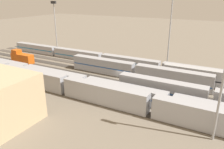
# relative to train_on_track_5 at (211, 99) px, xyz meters

# --- Properties ---
(ground_plane) EXTENTS (400.00, 400.00, 0.00)m
(ground_plane) POSITION_rel_train_on_track_5_xyz_m (28.39, -7.50, -2.61)
(ground_plane) COLOR #756B5B
(track_bed_0) EXTENTS (140.00, 2.80, 0.12)m
(track_bed_0) POSITION_rel_train_on_track_5_xyz_m (28.39, -25.00, -2.55)
(track_bed_0) COLOR #4C443D
(track_bed_0) RESTS_ON ground_plane
(track_bed_1) EXTENTS (140.00, 2.80, 0.12)m
(track_bed_1) POSITION_rel_train_on_track_5_xyz_m (28.39, -20.00, -2.55)
(track_bed_1) COLOR #4C443D
(track_bed_1) RESTS_ON ground_plane
(track_bed_2) EXTENTS (140.00, 2.80, 0.12)m
(track_bed_2) POSITION_rel_train_on_track_5_xyz_m (28.39, -15.00, -2.55)
(track_bed_2) COLOR #4C443D
(track_bed_2) RESTS_ON ground_plane
(track_bed_3) EXTENTS (140.00, 2.80, 0.12)m
(track_bed_3) POSITION_rel_train_on_track_5_xyz_m (28.39, -10.00, -2.55)
(track_bed_3) COLOR #3D3833
(track_bed_3) RESTS_ON ground_plane
(track_bed_4) EXTENTS (140.00, 2.80, 0.12)m
(track_bed_4) POSITION_rel_train_on_track_5_xyz_m (28.39, -5.00, -2.55)
(track_bed_4) COLOR #3D3833
(track_bed_4) RESTS_ON ground_plane
(track_bed_5) EXTENTS (140.00, 2.80, 0.12)m
(track_bed_5) POSITION_rel_train_on_track_5_xyz_m (28.39, 0.00, -2.55)
(track_bed_5) COLOR #3D3833
(track_bed_5) RESTS_ON ground_plane
(track_bed_6) EXTENTS (140.00, 2.80, 0.12)m
(track_bed_6) POSITION_rel_train_on_track_5_xyz_m (28.39, 5.00, -2.55)
(track_bed_6) COLOR #4C443D
(track_bed_6) RESTS_ON ground_plane
(track_bed_7) EXTENTS (140.00, 2.80, 0.12)m
(track_bed_7) POSITION_rel_train_on_track_5_xyz_m (28.39, 10.00, -2.55)
(track_bed_7) COLOR #3D3833
(track_bed_7) RESTS_ON ground_plane
(train_on_track_5) EXTENTS (47.20, 3.06, 5.00)m
(train_on_track_5) POSITION_rel_train_on_track_5_xyz_m (0.00, 0.00, 0.00)
(train_on_track_5) COLOR #A8AAB2
(train_on_track_5) RESTS_ON ground_plane
(train_on_track_3) EXTENTS (47.20, 3.06, 5.00)m
(train_on_track_3) POSITION_rel_train_on_track_5_xyz_m (23.66, -10.00, -0.01)
(train_on_track_3) COLOR #A8AAB2
(train_on_track_3) RESTS_ON ground_plane
(train_on_track_1) EXTENTS (119.80, 3.06, 3.80)m
(train_on_track_1) POSITION_rel_train_on_track_5_xyz_m (30.11, -20.00, -0.60)
(train_on_track_1) COLOR #A8AAB2
(train_on_track_1) RESTS_ON ground_plane
(train_on_track_4) EXTENTS (10.00, 3.00, 5.00)m
(train_on_track_4) POSITION_rel_train_on_track_5_xyz_m (70.55, -5.00, -0.45)
(train_on_track_4) COLOR #D85914
(train_on_track_4) RESTS_ON ground_plane
(train_on_track_7) EXTENTS (119.80, 3.00, 5.00)m
(train_on_track_7) POSITION_rel_train_on_track_5_xyz_m (23.43, 10.00, 0.01)
(train_on_track_7) COLOR #A8AAB2
(train_on_track_7) RESTS_ON ground_plane
(train_on_track_6) EXTENTS (114.80, 3.06, 4.40)m
(train_on_track_6) POSITION_rel_train_on_track_5_xyz_m (22.55, 5.00, -0.55)
(train_on_track_6) COLOR black
(train_on_track_6) RESTS_ON ground_plane
(light_mast_0) EXTENTS (2.80, 0.70, 23.20)m
(light_mast_0) POSITION_rel_train_on_track_5_xyz_m (73.23, -28.63, 12.52)
(light_mast_0) COLOR #9EA0A5
(light_mast_0) RESTS_ON ground_plane
(light_mast_2) EXTENTS (2.80, 0.70, 31.54)m
(light_mast_2) POSITION_rel_train_on_track_5_xyz_m (18.05, -27.89, 17.08)
(light_mast_2) COLOR #9EA0A5
(light_mast_2) RESTS_ON ground_plane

